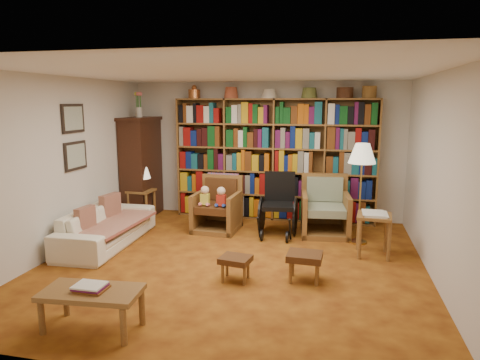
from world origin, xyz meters
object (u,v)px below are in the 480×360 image
(side_table_lamp, at_px, (141,197))
(armchair_leather, at_px, (218,207))
(armchair_sage, at_px, (325,211))
(footstool_a, at_px, (235,261))
(coffee_table, at_px, (92,295))
(footstool_b, at_px, (305,258))
(side_table_papers, at_px, (374,222))
(wheelchair, at_px, (278,207))
(sofa, at_px, (107,226))
(floor_lamp, at_px, (362,158))

(side_table_lamp, xyz_separation_m, armchair_leather, (1.53, -0.24, -0.05))
(side_table_lamp, distance_m, armchair_leather, 1.55)
(armchair_leather, bearing_deg, armchair_sage, 5.62)
(footstool_a, relative_size, coffee_table, 0.42)
(side_table_lamp, height_order, coffee_table, side_table_lamp)
(footstool_b, height_order, coffee_table, coffee_table)
(footstool_a, bearing_deg, armchair_leather, 111.08)
(armchair_sage, relative_size, footstool_b, 2.24)
(footstool_a, xyz_separation_m, coffee_table, (-1.06, -1.40, 0.10))
(side_table_papers, bearing_deg, armchair_sage, 125.97)
(armchair_sage, bearing_deg, wheelchair, -161.00)
(footstool_a, bearing_deg, side_table_papers, 36.94)
(side_table_papers, relative_size, coffee_table, 0.65)
(side_table_papers, relative_size, footstool_b, 1.47)
(footstool_b, relative_size, coffee_table, 0.45)
(side_table_lamp, distance_m, side_table_papers, 4.13)
(armchair_sage, xyz_separation_m, wheelchair, (-0.75, -0.26, 0.10))
(sofa, bearing_deg, floor_lamp, -78.26)
(footstool_a, bearing_deg, footstool_b, 12.42)
(armchair_leather, bearing_deg, coffee_table, -94.52)
(footstool_a, distance_m, coffee_table, 1.76)
(armchair_leather, relative_size, armchair_sage, 0.96)
(wheelchair, bearing_deg, armchair_sage, 19.00)
(footstool_a, height_order, coffee_table, coffee_table)
(wheelchair, distance_m, floor_lamp, 1.54)
(side_table_papers, height_order, coffee_table, side_table_papers)
(armchair_leather, height_order, footstool_b, armchair_leather)
(wheelchair, relative_size, side_table_papers, 1.63)
(armchair_leather, distance_m, side_table_papers, 2.59)
(wheelchair, bearing_deg, floor_lamp, -7.67)
(armchair_sage, height_order, footstool_b, armchair_sage)
(wheelchair, distance_m, side_table_papers, 1.60)
(wheelchair, distance_m, coffee_table, 3.61)
(floor_lamp, bearing_deg, sofa, -166.34)
(side_table_lamp, relative_size, footstool_b, 1.31)
(armchair_sage, distance_m, side_table_papers, 1.18)
(side_table_papers, bearing_deg, coffee_table, -135.83)
(side_table_lamp, xyz_separation_m, footstool_a, (2.31, -2.28, -0.17))
(armchair_leather, distance_m, coffee_table, 3.45)
(armchair_sage, height_order, side_table_papers, armchair_sage)
(floor_lamp, bearing_deg, wheelchair, 172.33)
(floor_lamp, height_order, side_table_papers, floor_lamp)
(armchair_leather, relative_size, footstool_b, 2.15)
(side_table_papers, distance_m, footstool_a, 2.12)
(armchair_sage, xyz_separation_m, floor_lamp, (0.51, -0.43, 0.96))
(side_table_lamp, height_order, side_table_papers, side_table_papers)
(armchair_sage, bearing_deg, armchair_leather, -174.38)
(floor_lamp, relative_size, footstool_a, 3.85)
(sofa, xyz_separation_m, floor_lamp, (3.73, 0.91, 1.04))
(floor_lamp, distance_m, footstool_a, 2.58)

